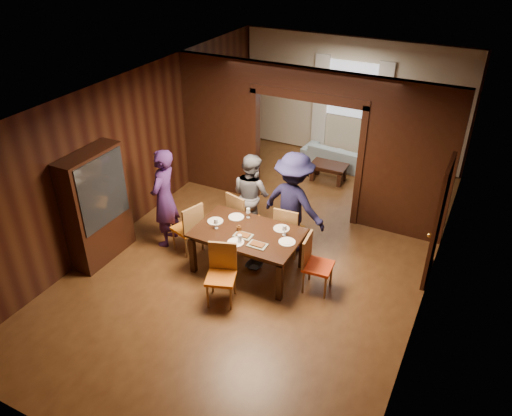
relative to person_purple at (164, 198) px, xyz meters
The scene contains 32 objects.
floor 2.10m from the person_purple, 19.71° to the left, with size 9.00×9.00×0.00m, color #4B2B15.
ceiling 2.73m from the person_purple, 19.71° to the left, with size 5.50×9.00×0.02m, color silver.
room_walls 3.14m from the person_purple, 54.83° to the left, with size 5.52×9.01×2.90m.
person_purple is the anchor object (origin of this frame).
person_grey 1.58m from the person_purple, 38.76° to the left, with size 0.78×0.61×1.61m, color slate.
person_navy 2.29m from the person_purple, 21.41° to the left, with size 1.21×0.70×1.88m, color #171536.
sofa 4.87m from the person_purple, 68.39° to the left, with size 1.75×0.68×0.51m, color #91ACBE.
serving_bowl 1.79m from the person_purple, ahead, with size 0.29×0.29×0.07m, color black.
dining_table 1.79m from the person_purple, ahead, with size 1.76×1.09×0.76m, color black.
coffee_table 4.14m from the person_purple, 63.48° to the left, with size 0.80×0.50×0.40m, color black.
chair_left 0.65m from the person_purple, ahead, with size 0.44×0.44×0.97m, color orange, non-canonical shape.
chair_right 2.97m from the person_purple, ahead, with size 0.44×0.44×0.97m, color red, non-canonical shape.
chair_far_l 1.46m from the person_purple, 32.20° to the left, with size 0.44×0.44×0.97m, color orange, non-canonical shape.
chair_far_r 2.27m from the person_purple, 18.36° to the left, with size 0.44×0.44×0.97m, color #BF6E12, non-canonical shape.
chair_near 2.01m from the person_purple, 29.72° to the right, with size 0.44×0.44×0.97m, color orange, non-canonical shape.
hutch 1.15m from the person_purple, 131.09° to the right, with size 0.40×1.20×2.00m, color black.
door_right 4.62m from the person_purple, 14.24° to the left, with size 0.06×0.90×2.10m, color black.
window_far 5.43m from the person_purple, 70.71° to the left, with size 1.20×0.03×1.30m, color silver.
curtain_left 5.15m from the person_purple, 78.47° to the left, with size 0.35×0.06×2.40m, color white.
curtain_right 5.64m from the person_purple, 63.35° to the left, with size 0.35×0.06×2.40m, color white.
plate_left 1.08m from the person_purple, ahead, with size 0.27×0.27×0.01m, color silver.
plate_far_l 1.35m from the person_purple, 10.26° to the left, with size 0.27×0.27×0.01m, color white.
plate_far_r 2.18m from the person_purple, ahead, with size 0.27×0.27×0.01m, color silver.
plate_right 2.41m from the person_purple, ahead, with size 0.27×0.27×0.01m, color white.
plate_near 1.74m from the person_purple, 14.53° to the right, with size 0.27×0.27×0.01m, color white.
platter_a 1.71m from the person_purple, ahead, with size 0.30×0.20×0.04m, color gray.
platter_b 2.06m from the person_purple, ahead, with size 0.30×0.20×0.04m, color gray.
wineglass_left 1.21m from the person_purple, 10.03° to the right, with size 0.08×0.08×0.18m, color silver, non-canonical shape.
wineglass_far 1.54m from the person_purple, 12.34° to the left, with size 0.08×0.08×0.18m, color silver, non-canonical shape.
wineglass_right 2.28m from the person_purple, ahead, with size 0.08×0.08×0.18m, color silver, non-canonical shape.
tumbler 1.78m from the person_purple, 12.87° to the right, with size 0.07×0.07×0.14m, color silver.
condiment_jar 1.57m from the person_purple, ahead, with size 0.08×0.08×0.11m, color #4B2911, non-canonical shape.
Camera 1 is at (3.12, -6.74, 5.30)m, focal length 35.00 mm.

